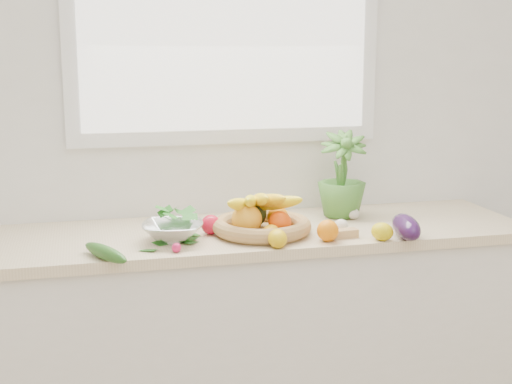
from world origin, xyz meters
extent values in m
cube|color=white|center=(0.00, 2.25, 1.35)|extent=(4.50, 0.02, 2.70)
cube|color=silver|center=(0.00, 1.95, 0.43)|extent=(2.20, 0.58, 0.86)
cube|color=beige|center=(0.00, 1.95, 0.88)|extent=(2.24, 0.62, 0.04)
cube|color=white|center=(0.00, 2.23, 1.75)|extent=(1.30, 0.03, 1.10)
cube|color=white|center=(0.00, 2.21, 1.75)|extent=(1.18, 0.01, 0.98)
sphere|color=orange|center=(0.26, 1.71, 0.94)|extent=(0.10, 0.10, 0.08)
ellipsoid|color=#CF8C0B|center=(0.06, 1.73, 0.93)|extent=(0.09, 0.10, 0.07)
ellipsoid|color=#E5B40C|center=(0.06, 1.67, 0.93)|extent=(0.07, 0.09, 0.07)
ellipsoid|color=#D5BC0B|center=(0.46, 1.67, 0.93)|extent=(0.11, 0.11, 0.07)
sphere|color=red|center=(-0.13, 1.91, 0.94)|extent=(0.09, 0.09, 0.07)
cube|color=tan|center=(0.34, 1.74, 0.92)|extent=(0.10, 0.05, 0.03)
ellipsoid|color=silver|center=(0.23, 1.90, 0.92)|extent=(0.07, 0.07, 0.05)
ellipsoid|color=silver|center=(0.48, 2.00, 0.92)|extent=(0.07, 0.07, 0.05)
ellipsoid|color=beige|center=(0.36, 1.83, 0.92)|extent=(0.07, 0.07, 0.05)
ellipsoid|color=#2B0F3A|center=(0.56, 1.67, 0.94)|extent=(0.11, 0.23, 0.09)
ellipsoid|color=#235218|center=(-0.53, 1.67, 0.92)|extent=(0.16, 0.25, 0.05)
sphere|color=#D21A52|center=(-0.29, 1.70, 0.92)|extent=(0.03, 0.03, 0.03)
imported|color=#437D2D|center=(0.45, 2.06, 1.08)|extent=(0.24, 0.24, 0.35)
cylinder|color=tan|center=(0.06, 1.87, 0.91)|extent=(0.33, 0.33, 0.01)
torus|color=#A7884A|center=(0.06, 1.87, 0.93)|extent=(0.39, 0.39, 0.06)
sphere|color=orange|center=(-0.01, 1.84, 0.97)|extent=(0.12, 0.12, 0.11)
sphere|color=#EF4907|center=(0.11, 1.81, 0.96)|extent=(0.09, 0.09, 0.09)
sphere|color=orange|center=(0.13, 1.91, 0.95)|extent=(0.08, 0.08, 0.08)
ellipsoid|color=#203216|center=(0.05, 1.94, 0.97)|extent=(0.09, 0.09, 0.12)
ellipsoid|color=yellow|center=(-0.02, 1.85, 1.02)|extent=(0.19, 0.22, 0.11)
ellipsoid|color=yellow|center=(0.01, 1.86, 1.03)|extent=(0.12, 0.25, 0.11)
ellipsoid|color=yellow|center=(0.05, 1.86, 1.04)|extent=(0.05, 0.25, 0.11)
ellipsoid|color=yellow|center=(0.08, 1.86, 1.03)|extent=(0.11, 0.25, 0.11)
ellipsoid|color=yellow|center=(0.11, 1.85, 1.02)|extent=(0.18, 0.23, 0.11)
cylinder|color=silver|center=(-0.28, 1.84, 0.91)|extent=(0.10, 0.10, 0.02)
imported|color=silver|center=(-0.28, 1.84, 0.94)|extent=(0.26, 0.26, 0.05)
ellipsoid|color=#286619|center=(-0.28, 1.84, 0.98)|extent=(0.20, 0.20, 0.07)
camera|label=1|loc=(-0.59, -0.66, 1.60)|focal=50.00mm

